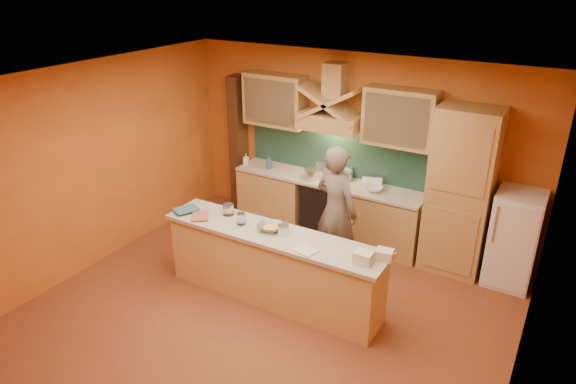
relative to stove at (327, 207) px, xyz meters
The scene contains 36 objects.
floor 2.27m from the stove, 82.23° to the right, with size 5.50×5.00×0.01m, color brown.
ceiling 3.23m from the stove, 82.23° to the right, with size 5.50×5.00×0.01m, color white.
wall_back 1.04m from the stove, 45.00° to the left, with size 5.50×0.02×2.80m, color #C96927.
wall_front 4.80m from the stove, 86.35° to the right, with size 5.50×0.02×2.80m, color #C96927.
wall_left 3.43m from the stove, 138.08° to the right, with size 0.02×5.00×2.80m, color #C96927.
wall_right 3.88m from the stove, 35.80° to the right, with size 0.02×5.00×2.80m, color #C96927.
base_cabinet_left 0.95m from the stove, behind, with size 1.10×0.60×0.86m, color tan.
base_cabinet_right 0.95m from the stove, ahead, with size 1.10×0.60×0.86m, color tan.
counter_top 0.45m from the stove, behind, with size 3.00×0.62×0.04m, color #BBB19E.
stove is the anchor object (origin of this frame).
backsplash 0.85m from the stove, 90.00° to the left, with size 3.00×0.03×0.70m, color #1B3C32.
range_hood 1.37m from the stove, 90.00° to the left, with size 0.92×0.50×0.24m, color tan.
hood_chimney 1.96m from the stove, 90.00° to the left, with size 0.30×0.30×0.50m, color tan.
upper_cabinet_left 1.85m from the stove, behind, with size 1.00×0.35×0.80m, color tan.
upper_cabinet_right 1.85m from the stove, ahead, with size 1.00×0.35×0.80m, color tan.
pantry_column 2.07m from the stove, ahead, with size 0.80×0.60×2.30m, color tan.
fridge 2.71m from the stove, ahead, with size 0.58×0.60×1.30m, color white.
trim_column_left 1.89m from the stove, behind, with size 0.20×0.30×2.30m, color #472816.
island_body 1.91m from the stove, 83.99° to the right, with size 2.80×0.55×0.88m, color #DFB872.
island_top 1.97m from the stove, 83.99° to the right, with size 2.90×0.62×0.05m, color #BBB19E.
person 1.15m from the stove, 57.54° to the right, with size 0.67×0.44×1.82m, color #70665B.
pot_large 0.58m from the stove, 160.67° to the right, with size 0.23×0.23×0.15m, color silver.
pot_small 0.59m from the stove, 30.82° to the left, with size 0.20×0.20×0.14m, color silver.
soap_bottle_a 1.56m from the stove, behind, with size 0.08×0.08×0.18m, color silver.
soap_bottle_b 1.18m from the stove, behind, with size 0.09×0.09×0.23m, color #2F5083.
bowl_back 0.93m from the stove, ahead, with size 0.24×0.24×0.08m, color silver.
dish_rack 0.86m from the stove, ahead, with size 0.29×0.23×0.10m, color white.
book_lower 2.33m from the stove, 113.53° to the right, with size 0.21×0.28×0.03m, color #AE5A3E.
book_upper 2.33m from the stove, 121.41° to the right, with size 0.22×0.31×0.02m, color #3B6A82.
jar_large 1.94m from the stove, 107.42° to the right, with size 0.14×0.14×0.14m, color white.
jar_small 2.01m from the stove, 97.75° to the right, with size 0.11×0.11×0.15m, color silver.
kitchen_scale 1.96m from the stove, 80.11° to the right, with size 0.11×0.11×0.10m, color white.
mixing_bowl 1.93m from the stove, 85.76° to the right, with size 0.31×0.31×0.08m, color white.
cloth 2.27m from the stove, 70.30° to the right, with size 0.26×0.19×0.02m, color beige.
grocery_bag_a 2.50m from the stove, 54.65° to the right, with size 0.20×0.16×0.13m, color beige.
grocery_bag_b 2.46m from the stove, 48.70° to the right, with size 0.19×0.15×0.12m, color beige.
Camera 1 is at (2.82, -4.32, 3.90)m, focal length 32.00 mm.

